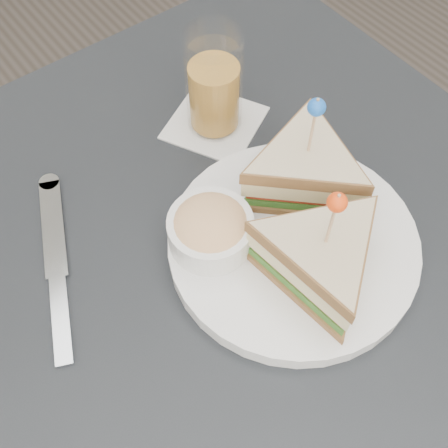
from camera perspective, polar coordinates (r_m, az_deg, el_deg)
ground_plane at (r=1.32m, az=-0.09°, el=-19.83°), size 3.50×3.50×0.00m
table at (r=0.69m, az=-0.16°, el=-6.75°), size 0.80×0.80×0.75m
plate_meal at (r=0.60m, az=7.52°, el=0.28°), size 0.31×0.31×0.16m
cutlery_knife at (r=0.64m, az=-16.64°, el=-4.43°), size 0.12×0.23×0.01m
drink_set at (r=0.70m, az=-1.02°, el=13.68°), size 0.15×0.15×0.14m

